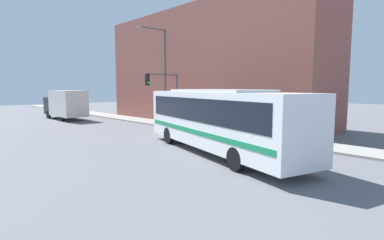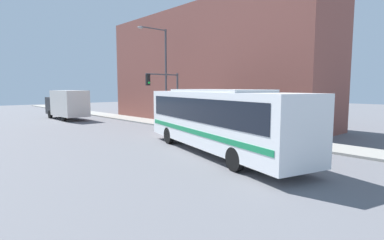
{
  "view_description": "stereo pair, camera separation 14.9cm",
  "coord_description": "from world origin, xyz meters",
  "px_view_note": "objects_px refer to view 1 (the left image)",
  "views": [
    {
      "loc": [
        -11.23,
        -7.7,
        3.41
      ],
      "look_at": [
        1.22,
        5.8,
        1.45
      ],
      "focal_mm": 28.0,
      "sensor_mm": 36.0,
      "label": 1
    },
    {
      "loc": [
        -11.12,
        -7.8,
        3.41
      ],
      "look_at": [
        1.22,
        5.8,
        1.45
      ],
      "focal_mm": 28.0,
      "sensor_mm": 36.0,
      "label": 2
    }
  ],
  "objects_px": {
    "fire_hydrant": "(267,134)",
    "traffic_light_pole": "(165,90)",
    "city_bus": "(217,117)",
    "pedestrian_near_corner": "(170,114)",
    "parking_meter": "(184,116)",
    "delivery_truck": "(65,104)",
    "street_lamp": "(162,69)"
  },
  "relations": [
    {
      "from": "delivery_truck",
      "to": "fire_hydrant",
      "type": "xyz_separation_m",
      "value": [
        4.45,
        -22.5,
        -1.19
      ]
    },
    {
      "from": "delivery_truck",
      "to": "parking_meter",
      "type": "distance_m",
      "value": 15.14
    },
    {
      "from": "city_bus",
      "to": "fire_hydrant",
      "type": "height_order",
      "value": "city_bus"
    },
    {
      "from": "city_bus",
      "to": "pedestrian_near_corner",
      "type": "relative_size",
      "value": 7.03
    },
    {
      "from": "pedestrian_near_corner",
      "to": "delivery_truck",
      "type": "bearing_deg",
      "value": 113.93
    },
    {
      "from": "traffic_light_pole",
      "to": "parking_meter",
      "type": "bearing_deg",
      "value": -45.84
    },
    {
      "from": "fire_hydrant",
      "to": "traffic_light_pole",
      "type": "xyz_separation_m",
      "value": [
        -1.07,
        9.14,
        2.77
      ]
    },
    {
      "from": "city_bus",
      "to": "pedestrian_near_corner",
      "type": "bearing_deg",
      "value": 77.81
    },
    {
      "from": "traffic_light_pole",
      "to": "pedestrian_near_corner",
      "type": "xyz_separation_m",
      "value": [
        1.81,
        1.65,
        -2.27
      ]
    },
    {
      "from": "fire_hydrant",
      "to": "street_lamp",
      "type": "height_order",
      "value": "street_lamp"
    },
    {
      "from": "city_bus",
      "to": "delivery_truck",
      "type": "distance_m",
      "value": 22.66
    },
    {
      "from": "traffic_light_pole",
      "to": "pedestrian_near_corner",
      "type": "distance_m",
      "value": 3.34
    },
    {
      "from": "city_bus",
      "to": "fire_hydrant",
      "type": "bearing_deg",
      "value": 16.81
    },
    {
      "from": "parking_meter",
      "to": "fire_hydrant",
      "type": "bearing_deg",
      "value": -90.0
    },
    {
      "from": "fire_hydrant",
      "to": "street_lamp",
      "type": "relative_size",
      "value": 0.09
    },
    {
      "from": "fire_hydrant",
      "to": "delivery_truck",
      "type": "bearing_deg",
      "value": 101.18
    },
    {
      "from": "city_bus",
      "to": "fire_hydrant",
      "type": "relative_size",
      "value": 15.95
    },
    {
      "from": "city_bus",
      "to": "parking_meter",
      "type": "height_order",
      "value": "city_bus"
    },
    {
      "from": "delivery_truck",
      "to": "parking_meter",
      "type": "height_order",
      "value": "delivery_truck"
    },
    {
      "from": "delivery_truck",
      "to": "traffic_light_pole",
      "type": "height_order",
      "value": "traffic_light_pole"
    },
    {
      "from": "pedestrian_near_corner",
      "to": "traffic_light_pole",
      "type": "bearing_deg",
      "value": -137.71
    },
    {
      "from": "city_bus",
      "to": "parking_meter",
      "type": "relative_size",
      "value": 8.61
    },
    {
      "from": "delivery_truck",
      "to": "pedestrian_near_corner",
      "type": "height_order",
      "value": "delivery_truck"
    },
    {
      "from": "street_lamp",
      "to": "pedestrian_near_corner",
      "type": "bearing_deg",
      "value": -5.32
    },
    {
      "from": "city_bus",
      "to": "delivery_truck",
      "type": "relative_size",
      "value": 1.69
    },
    {
      "from": "city_bus",
      "to": "traffic_light_pole",
      "type": "xyz_separation_m",
      "value": [
        3.81,
        9.29,
        1.35
      ]
    },
    {
      "from": "pedestrian_near_corner",
      "to": "street_lamp",
      "type": "bearing_deg",
      "value": 174.68
    },
    {
      "from": "city_bus",
      "to": "street_lamp",
      "type": "xyz_separation_m",
      "value": [
        4.77,
        11.03,
        3.17
      ]
    },
    {
      "from": "parking_meter",
      "to": "pedestrian_near_corner",
      "type": "xyz_separation_m",
      "value": [
        0.75,
        2.75,
        -0.07
      ]
    },
    {
      "from": "city_bus",
      "to": "traffic_light_pole",
      "type": "height_order",
      "value": "traffic_light_pole"
    },
    {
      "from": "fire_hydrant",
      "to": "traffic_light_pole",
      "type": "bearing_deg",
      "value": 96.66
    },
    {
      "from": "city_bus",
      "to": "delivery_truck",
      "type": "xyz_separation_m",
      "value": [
        0.43,
        22.66,
        -0.22
      ]
    }
  ]
}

